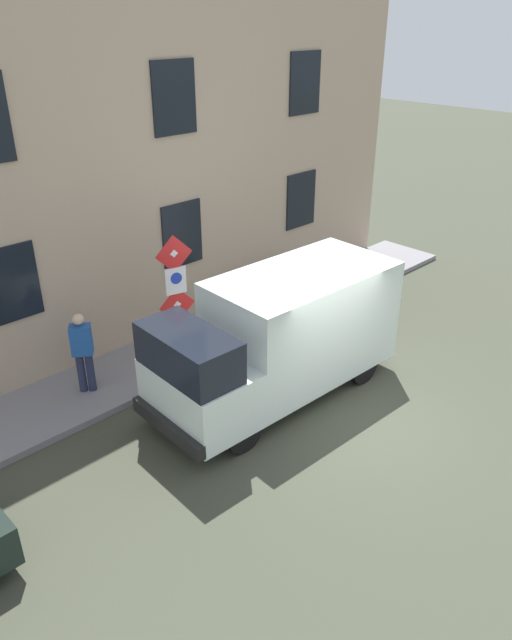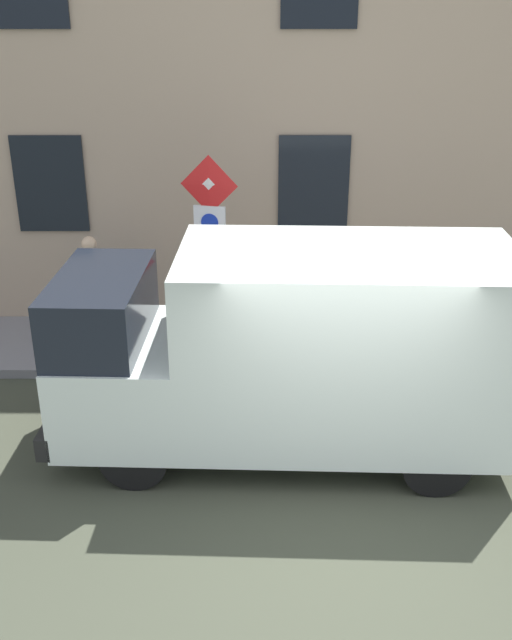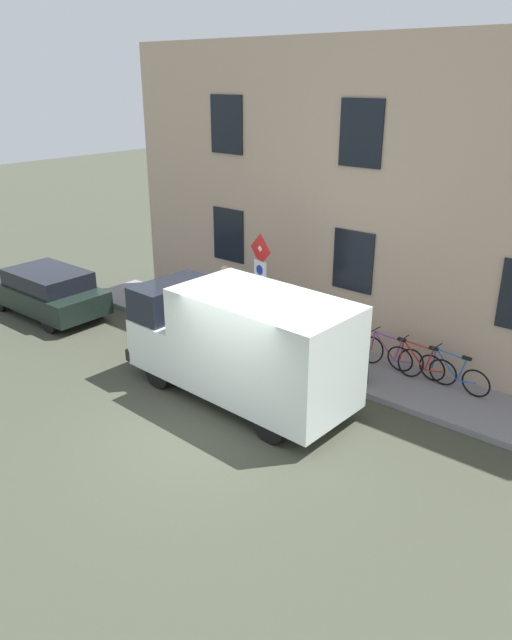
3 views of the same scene
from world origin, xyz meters
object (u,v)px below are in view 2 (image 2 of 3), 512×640
(bicycle_red, at_px, (452,309))
(delivery_van, at_px, (294,347))
(sign_post_stacked, at_px, (211,242))
(bicycle_blue, at_px, (500,309))
(litter_bin, at_px, (402,331))
(bicycle_purple, at_px, (404,309))
(pedestrian, at_px, (93,287))

(bicycle_red, bearing_deg, delivery_van, 49.25)
(sign_post_stacked, relative_size, bicycle_blue, 1.70)
(delivery_van, relative_size, bicycle_blue, 3.15)
(delivery_van, height_order, bicycle_blue, delivery_van)
(bicycle_red, distance_m, litter_bin, 1.44)
(bicycle_purple, distance_m, litter_bin, 1.07)
(bicycle_blue, distance_m, bicycle_purple, 1.54)
(pedestrian, relative_size, litter_bin, 1.91)
(litter_bin, bearing_deg, pedestrian, 83.02)
(sign_post_stacked, height_order, bicycle_red, sign_post_stacked)
(sign_post_stacked, bearing_deg, pedestrian, 68.83)
(sign_post_stacked, relative_size, delivery_van, 0.54)
(sign_post_stacked, xyz_separation_m, bicycle_blue, (1.19, -4.52, -1.49))
(delivery_van, bearing_deg, bicycle_red, -128.99)
(sign_post_stacked, xyz_separation_m, bicycle_purple, (1.19, -2.98, -1.49))
(sign_post_stacked, bearing_deg, bicycle_purple, -68.33)
(sign_post_stacked, xyz_separation_m, delivery_van, (-1.91, -1.06, -0.67))
(sign_post_stacked, distance_m, bicycle_blue, 4.90)
(bicycle_purple, height_order, pedestrian, pedestrian)
(delivery_van, xyz_separation_m, bicycle_purple, (3.09, -1.93, -0.82))
(bicycle_purple, relative_size, litter_bin, 1.91)
(sign_post_stacked, xyz_separation_m, pedestrian, (0.71, 1.83, -0.93))
(litter_bin, bearing_deg, bicycle_purple, -12.39)
(bicycle_blue, relative_size, litter_bin, 1.90)
(bicycle_blue, bearing_deg, sign_post_stacked, 20.10)
(bicycle_purple, distance_m, pedestrian, 4.87)
(bicycle_red, relative_size, pedestrian, 0.99)
(bicycle_blue, xyz_separation_m, litter_bin, (-1.04, 1.77, 0.08))
(delivery_van, bearing_deg, sign_post_stacked, -58.93)
(sign_post_stacked, relative_size, litter_bin, 3.24)
(bicycle_purple, bearing_deg, delivery_van, 60.84)
(sign_post_stacked, relative_size, pedestrian, 1.70)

